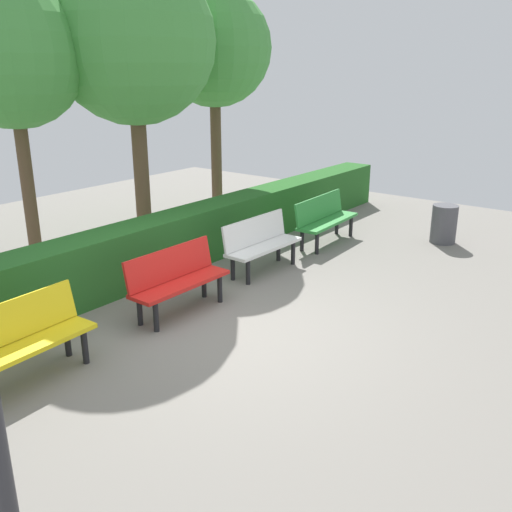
% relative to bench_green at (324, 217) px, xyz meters
% --- Properties ---
extents(ground_plane, '(17.04, 17.04, 0.00)m').
position_rel_bench_green_xyz_m(ground_plane, '(3.90, 0.86, -0.48)').
color(ground_plane, gray).
extents(bench_green, '(1.65, 0.53, 0.86)m').
position_rel_bench_green_xyz_m(bench_green, '(0.00, 0.00, 0.00)').
color(bench_green, '#2D8C38').
rests_on(bench_green, ground_plane).
extents(bench_white, '(1.48, 0.48, 0.86)m').
position_rel_bench_green_xyz_m(bench_white, '(1.93, -0.01, -0.00)').
color(bench_white, white).
rests_on(bench_white, ground_plane).
extents(bench_red, '(1.48, 0.48, 0.86)m').
position_rel_bench_green_xyz_m(bench_red, '(3.87, 0.08, -0.00)').
color(bench_red, red).
rests_on(bench_red, ground_plane).
extents(bench_yellow, '(1.54, 0.53, 0.86)m').
position_rel_bench_green_xyz_m(bench_yellow, '(6.10, 0.07, -0.00)').
color(bench_yellow, yellow).
rests_on(bench_yellow, ground_plane).
extents(hedge_row, '(13.04, 0.64, 0.90)m').
position_rel_bench_green_xyz_m(hedge_row, '(2.99, -1.19, -0.03)').
color(hedge_row, '#266023').
rests_on(hedge_row, ground_plane).
extents(tree_near, '(2.26, 2.26, 4.58)m').
position_rel_bench_green_xyz_m(tree_near, '(-0.06, -2.66, 2.95)').
color(tree_near, brown).
rests_on(tree_near, ground_plane).
extents(tree_mid, '(2.76, 2.76, 4.89)m').
position_rel_bench_green_xyz_m(tree_mid, '(2.08, -2.55, 3.01)').
color(tree_mid, brown).
rests_on(tree_mid, ground_plane).
extents(tree_far, '(2.23, 2.23, 4.40)m').
position_rel_bench_green_xyz_m(tree_far, '(3.82, -3.32, 2.78)').
color(tree_far, brown).
rests_on(tree_far, ground_plane).
extents(trash_bin, '(0.46, 0.46, 0.71)m').
position_rel_bench_green_xyz_m(trash_bin, '(-1.36, 1.74, -0.13)').
color(trash_bin, '#4C4C51').
rests_on(trash_bin, ground_plane).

